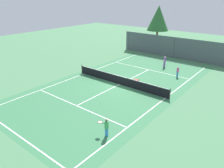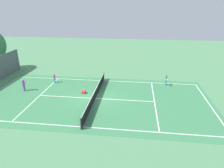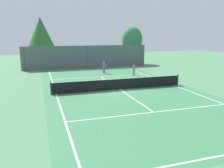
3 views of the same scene
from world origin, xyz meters
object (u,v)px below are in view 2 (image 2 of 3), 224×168
player_2 (54,78)px  tennis_ball_6 (45,106)px  ball_crate (84,92)px  tennis_ball_2 (80,86)px  tennis_ball_5 (82,126)px  player_0 (24,85)px  tennis_ball_4 (65,80)px  tennis_ball_8 (123,119)px  tennis_ball_1 (95,86)px  tennis_ball_0 (177,124)px  tennis_ball_3 (139,95)px  player_1 (166,80)px  tennis_ball_7 (70,93)px

player_2 → tennis_ball_6: size_ratio=19.28×
ball_crate → tennis_ball_2: (2.13, 1.04, -0.15)m
tennis_ball_5 → tennis_ball_6: bearing=57.4°
player_0 → tennis_ball_6: bearing=-129.9°
tennis_ball_4 → tennis_ball_8: 12.49m
ball_crate → tennis_ball_2: size_ratio=6.80×
player_0 → tennis_ball_2: 6.61m
tennis_ball_1 → tennis_ball_4: 4.87m
player_2 → tennis_ball_0: bearing=-119.8°
player_0 → ball_crate: size_ratio=3.37×
player_2 → tennis_ball_2: 3.72m
tennis_ball_0 → tennis_ball_8: size_ratio=1.00×
player_0 → tennis_ball_5: player_0 is taller
ball_crate → tennis_ball_0: ball_crate is taller
ball_crate → tennis_ball_5: ball_crate is taller
tennis_ball_3 → tennis_ball_4: size_ratio=1.00×
player_0 → tennis_ball_3: bearing=-88.0°
ball_crate → tennis_ball_4: bearing=42.0°
tennis_ball_5 → tennis_ball_0: bearing=-81.2°
tennis_ball_1 → player_1: bearing=-80.5°
player_2 → ball_crate: player_2 is taller
player_1 → tennis_ball_5: bearing=141.5°
player_1 → tennis_ball_4: 13.37m
tennis_ball_3 → tennis_ball_1: bearing=70.5°
player_2 → tennis_ball_7: player_2 is taller
player_1 → tennis_ball_6: bearing=120.0°
tennis_ball_0 → tennis_ball_7: 12.29m
ball_crate → tennis_ball_1: size_ratio=6.80×
tennis_ball_4 → tennis_ball_3: bearing=-110.1°
tennis_ball_0 → tennis_ball_2: 12.96m
player_2 → tennis_ball_4: (1.19, -1.01, -0.62)m
tennis_ball_2 → tennis_ball_8: bearing=-140.4°
tennis_ball_2 → tennis_ball_3: 7.67m
tennis_ball_2 → player_0: bearing=110.1°
tennis_ball_3 → tennis_ball_0: bearing=-150.7°
tennis_ball_6 → tennis_ball_1: bearing=-33.8°
ball_crate → player_0: bearing=91.0°
tennis_ball_4 → tennis_ball_8: size_ratio=1.00×
tennis_ball_5 → tennis_ball_7: (6.40, 3.09, 0.00)m
tennis_ball_2 → tennis_ball_7: bearing=166.8°
tennis_ball_8 → tennis_ball_7: bearing=52.7°
tennis_ball_7 → player_2: bearing=45.9°
player_0 → player_1: (3.89, -16.92, -0.08)m
player_1 → tennis_ball_7: bearing=109.0°
tennis_ball_0 → tennis_ball_2: bearing=55.1°
tennis_ball_6 → tennis_ball_0: bearing=-97.6°
tennis_ball_0 → tennis_ball_4: same height
player_2 → tennis_ball_5: player_2 is taller
tennis_ball_3 → tennis_ball_6: bearing=112.7°
tennis_ball_7 → player_0: bearing=89.9°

